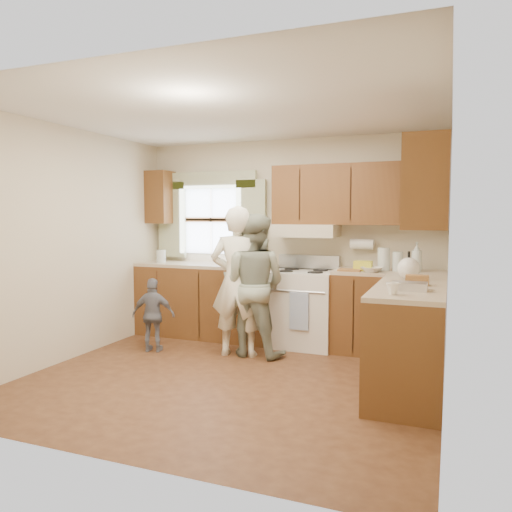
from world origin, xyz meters
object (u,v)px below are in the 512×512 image
at_px(stove, 303,307).
at_px(woman_left, 238,281).
at_px(woman_right, 253,285).
at_px(child, 153,315).

distance_m(stove, woman_left, 0.95).
distance_m(stove, woman_right, 0.78).
relative_size(stove, woman_left, 0.64).
bearing_deg(woman_right, stove, -121.94).
relative_size(woman_left, woman_right, 1.06).
bearing_deg(stove, woman_right, -124.81).
height_order(woman_left, child, woman_left).
bearing_deg(woman_right, woman_left, 32.11).
xyz_separation_m(stove, woman_left, (-0.56, -0.67, 0.37)).
relative_size(woman_right, child, 1.87).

